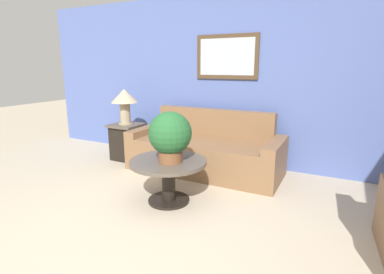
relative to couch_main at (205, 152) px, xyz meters
The scene contains 7 objects.
ground_plane 2.16m from the couch_main, 81.28° to the right, with size 20.00×20.00×0.00m, color #BCAD93.
wall_back 1.21m from the couch_main, 61.00° to the left, with size 7.63×0.09×2.60m.
couch_main is the anchor object (origin of this frame).
coffee_table 1.14m from the couch_main, 87.09° to the right, with size 0.87×0.87×0.50m.
side_table 1.41m from the couch_main, behind, with size 0.48×0.48×0.59m.
table_lamp 1.58m from the couch_main, behind, with size 0.43×0.43×0.57m.
potted_plant_on_table 1.28m from the couch_main, 84.68° to the right, with size 0.47×0.47×0.56m.
Camera 1 is at (1.43, -1.76, 1.54)m, focal length 28.00 mm.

